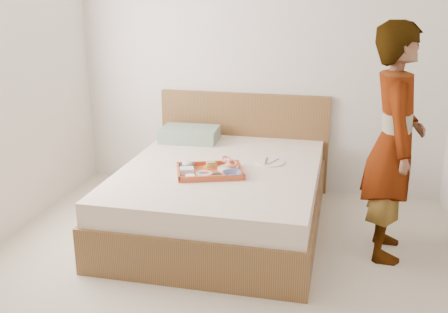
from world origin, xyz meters
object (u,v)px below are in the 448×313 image
Objects in this scene: dinner_plate at (270,162)px; tray at (210,171)px; person at (394,143)px; bed at (221,197)px.

tray is at bearing -138.56° from dinner_plate.
bed is at bearing 82.46° from person.
dinner_plate is (0.42, 0.37, -0.02)m from tray.
tray is 1.38m from person.
tray reaches higher than bed.
tray is at bearing -102.56° from bed.
tray is at bearing 90.71° from person.
tray is 2.11× the size of dinner_plate.
dinner_plate is at bearing 21.81° from tray.
tray is 0.56m from dinner_plate.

